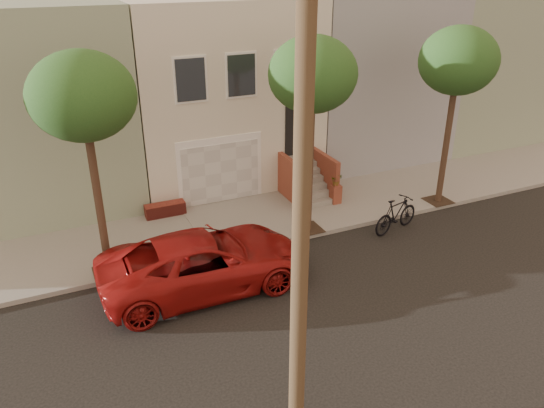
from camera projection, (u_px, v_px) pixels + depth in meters
name	position (u px, v px, depth m)	size (l,w,h in m)	color
ground	(342.00, 303.00, 14.24)	(90.00, 90.00, 0.00)	black
sidewalk	(263.00, 219.00, 18.62)	(40.00, 3.70, 0.15)	gray
house_row	(207.00, 84.00, 21.92)	(33.10, 11.70, 7.00)	beige
tree_left	(83.00, 98.00, 13.18)	(2.70, 2.57, 6.30)	#2D2116
tree_mid	(313.00, 76.00, 15.59)	(2.70, 2.57, 6.30)	#2D2116
tree_right	(458.00, 62.00, 17.63)	(2.70, 2.57, 6.30)	#2D2116
pickup_truck	(205.00, 262.00, 14.62)	(2.67, 5.80, 1.61)	maroon
motorcycle	(396.00, 215.00, 17.72)	(0.57, 2.02, 1.22)	black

